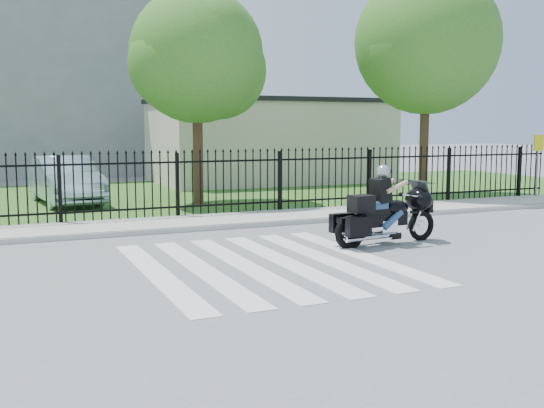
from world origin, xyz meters
name	(u,v)px	position (x,y,z in m)	size (l,w,h in m)	color
ground	(265,264)	(0.00, 0.00, 0.00)	(120.00, 120.00, 0.00)	slate
crosswalk	(265,264)	(0.00, 0.00, 0.01)	(5.00, 5.50, 0.01)	silver
sidewalk	(189,223)	(0.00, 5.00, 0.06)	(40.00, 2.00, 0.12)	#ADAAA3
curb	(200,229)	(0.00, 4.00, 0.06)	(40.00, 0.12, 0.12)	#ADAAA3
grass_strip	(133,197)	(0.00, 12.00, 0.01)	(40.00, 12.00, 0.02)	#29541C
iron_fence	(177,186)	(0.00, 6.00, 0.90)	(26.00, 0.04, 1.80)	black
tree_mid	(197,56)	(1.50, 9.00, 4.67)	(4.20, 4.20, 6.78)	#382316
tree_right	(427,42)	(9.50, 8.00, 5.39)	(5.00, 5.00, 7.90)	#382316
building_low	(269,143)	(7.00, 16.00, 1.75)	(10.00, 6.00, 3.50)	beige
building_low_roof	(269,101)	(7.00, 16.00, 3.60)	(10.20, 6.20, 0.20)	black
building_tall	(19,59)	(-3.00, 26.00, 6.00)	(15.00, 10.00, 12.00)	gray
motorcycle_rider	(384,211)	(3.07, 0.78, 0.71)	(2.63, 0.94, 1.74)	black
parked_car	(66,180)	(-2.38, 10.75, 0.78)	(1.62, 4.63, 1.53)	#A2BECC
traffic_sign	(538,152)	(12.49, 5.69, 1.61)	(0.46, 0.08, 2.09)	slate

